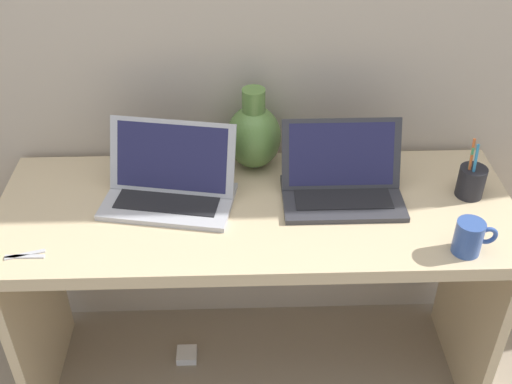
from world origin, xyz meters
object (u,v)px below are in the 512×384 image
at_px(laptop_left, 170,180).
at_px(coffee_mug, 470,237).
at_px(pen_cup, 471,181).
at_px(power_brick, 187,355).
at_px(laptop_right, 342,178).
at_px(green_vase, 254,135).
at_px(scissors, 4,257).

xyz_separation_m(laptop_left, coffee_mug, (0.77, -0.26, -0.01)).
height_order(pen_cup, power_brick, pen_cup).
bearing_deg(pen_cup, laptop_right, 176.93).
distance_m(laptop_left, green_vase, 0.29).
bearing_deg(pen_cup, laptop_left, 178.76).
xyz_separation_m(laptop_right, green_vase, (-0.25, 0.16, 0.05)).
bearing_deg(power_brick, pen_cup, -1.90).
bearing_deg(laptop_left, scissors, -148.21).
bearing_deg(laptop_right, scissors, -164.21).
xyz_separation_m(laptop_right, power_brick, (-0.49, 0.01, -0.76)).
distance_m(laptop_left, scissors, 0.48).
bearing_deg(laptop_left, coffee_mug, -18.64).
bearing_deg(power_brick, green_vase, 32.01).
height_order(green_vase, scissors, green_vase).
bearing_deg(power_brick, scissors, -146.97).
bearing_deg(pen_cup, scissors, -169.54).
xyz_separation_m(laptop_left, power_brick, (-0.00, 0.01, -0.76)).
height_order(laptop_right, scissors, laptop_right).
bearing_deg(laptop_right, laptop_left, -179.85).
bearing_deg(green_vase, coffee_mug, -38.45).
distance_m(coffee_mug, scissors, 1.18).
bearing_deg(laptop_right, power_brick, 178.98).
bearing_deg(green_vase, laptop_left, -145.93).
relative_size(laptop_right, pen_cup, 1.84).
xyz_separation_m(green_vase, pen_cup, (0.61, -0.18, -0.06)).
distance_m(green_vase, coffee_mug, 0.68).
xyz_separation_m(green_vase, scissors, (-0.64, -0.41, -0.10)).
bearing_deg(green_vase, scissors, -147.35).
bearing_deg(pen_cup, green_vase, 163.55).
bearing_deg(laptop_right, green_vase, 146.75).
relative_size(laptop_left, laptop_right, 1.16).
distance_m(pen_cup, power_brick, 1.14).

